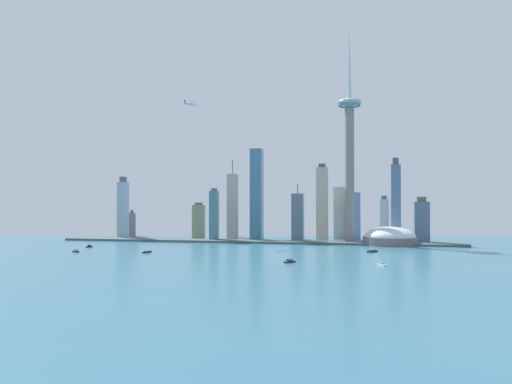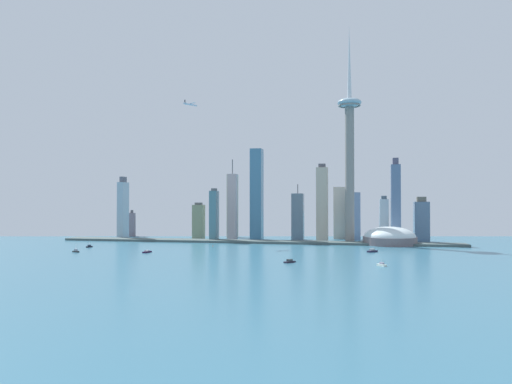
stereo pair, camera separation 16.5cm
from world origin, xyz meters
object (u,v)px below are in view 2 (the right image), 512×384
at_px(skyscraper_3, 396,202).
at_px(skyscraper_5, 298,217).
at_px(skyscraper_9, 354,216).
at_px(skyscraper_10, 421,221).
at_px(boat_3, 89,246).
at_px(airplane, 190,104).
at_px(stadium_dome, 390,238).
at_px(boat_1, 290,261).
at_px(skyscraper_6, 123,209).
at_px(boat_2, 147,252).
at_px(boat_4, 372,251).
at_px(channel_buoy_0, 213,246).
at_px(observation_tower, 350,142).
at_px(skyscraper_1, 322,204).
at_px(skyscraper_4, 257,194).
at_px(boat_5, 382,265).
at_px(skyscraper_8, 132,224).
at_px(skyscraper_11, 232,206).
at_px(boat_0, 76,251).
at_px(skyscraper_12, 214,215).
at_px(skyscraper_7, 339,213).
at_px(skyscraper_0, 384,219).
at_px(skyscraper_2, 199,222).
at_px(skyscraper_13, 232,207).

relative_size(skyscraper_3, skyscraper_5, 1.42).
bearing_deg(skyscraper_9, skyscraper_10, -8.02).
height_order(boat_3, airplane, airplane).
relative_size(stadium_dome, skyscraper_5, 0.84).
height_order(skyscraper_9, boat_1, skyscraper_9).
distance_m(skyscraper_6, skyscraper_9, 439.54).
height_order(boat_2, boat_4, boat_4).
relative_size(boat_2, channel_buoy_0, 6.52).
bearing_deg(observation_tower, channel_buoy_0, -153.24).
xyz_separation_m(skyscraper_1, boat_2, (-226.61, -243.56, -66.14)).
distance_m(skyscraper_4, boat_5, 410.24).
relative_size(skyscraper_6, skyscraper_8, 2.21).
height_order(skyscraper_1, skyscraper_6, skyscraper_1).
relative_size(skyscraper_3, skyscraper_8, 2.73).
distance_m(skyscraper_5, skyscraper_11, 139.53).
bearing_deg(boat_0, airplane, 89.43).
relative_size(skyscraper_3, skyscraper_12, 1.55).
relative_size(skyscraper_7, boat_0, 8.29).
height_order(skyscraper_6, skyscraper_8, skyscraper_6).
bearing_deg(boat_1, skyscraper_0, 15.32).
xyz_separation_m(skyscraper_2, skyscraper_6, (-146.53, -17.36, 22.88)).
relative_size(skyscraper_9, boat_4, 5.36).
xyz_separation_m(boat_2, boat_4, (307.86, 69.58, 0.48)).
bearing_deg(boat_0, channel_buoy_0, 61.14).
xyz_separation_m(skyscraper_5, skyscraper_11, (-134.35, 32.06, 19.75)).
relative_size(stadium_dome, skyscraper_2, 1.26).
relative_size(skyscraper_3, skyscraper_4, 0.87).
relative_size(skyscraper_8, skyscraper_10, 0.68).
bearing_deg(observation_tower, skyscraper_13, 170.62).
xyz_separation_m(stadium_dome, skyscraper_6, (-494.13, 34.07, 45.19)).
distance_m(skyscraper_10, skyscraper_13, 343.12).
height_order(stadium_dome, boat_0, stadium_dome).
distance_m(skyscraper_13, airplane, 202.97).
height_order(skyscraper_10, skyscraper_13, skyscraper_13).
bearing_deg(skyscraper_12, stadium_dome, -2.30).
relative_size(boat_5, airplane, 0.42).
height_order(skyscraper_6, airplane, airplane).
bearing_deg(skyscraper_5, skyscraper_13, -169.10).
height_order(observation_tower, skyscraper_8, observation_tower).
bearing_deg(airplane, boat_5, -99.95).
height_order(skyscraper_1, airplane, airplane).
bearing_deg(skyscraper_13, skyscraper_10, 3.57).
height_order(skyscraper_2, skyscraper_7, skyscraper_7).
bearing_deg(skyscraper_9, boat_5, -85.23).
distance_m(skyscraper_10, boat_2, 485.61).
bearing_deg(boat_1, boat_3, 104.25).
bearing_deg(skyscraper_6, channel_buoy_0, -29.75).
bearing_deg(boat_5, airplane, -171.47).
distance_m(skyscraper_8, boat_2, 344.78).
height_order(skyscraper_5, boat_5, skyscraper_5).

